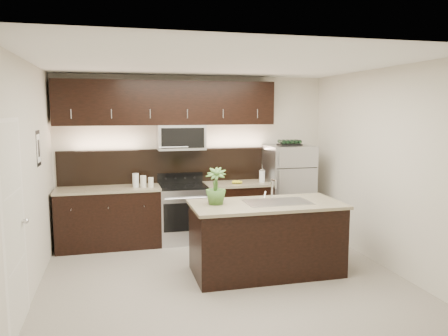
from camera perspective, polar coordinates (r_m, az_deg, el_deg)
name	(u,v)px	position (r m, az deg, el deg)	size (l,w,h in m)	color
ground	(222,278)	(5.77, -0.20, -14.13)	(4.50, 4.50, 0.00)	gray
room_walls	(214,146)	(5.32, -1.27, 2.84)	(4.52, 4.02, 2.71)	beige
counter_run	(170,214)	(7.15, -7.02, -5.97)	(3.51, 0.65, 0.94)	black
upper_fixtures	(169,110)	(7.10, -7.16, 7.53)	(3.49, 0.40, 1.66)	black
island	(266,238)	(5.82, 5.52, -9.06)	(1.96, 0.96, 0.94)	black
sink_faucet	(277,201)	(5.76, 6.95, -4.29)	(0.84, 0.50, 0.28)	silver
refrigerator	(289,191)	(7.53, 8.44, -2.96)	(0.74, 0.67, 1.54)	#B2B2B7
wine_rack	(290,143)	(7.43, 8.56, 3.24)	(0.38, 0.24, 0.09)	black
plant	(216,186)	(5.56, -1.09, -2.38)	(0.26, 0.26, 0.47)	#3C6428
canisters	(141,181)	(6.92, -10.74, -1.70)	(0.32, 0.16, 0.22)	silver
french_press	(262,176)	(7.33, 5.00, -1.00)	(0.10, 0.10, 0.29)	silver
bananas	(234,182)	(7.17, 1.32, -1.82)	(0.17, 0.14, 0.05)	gold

